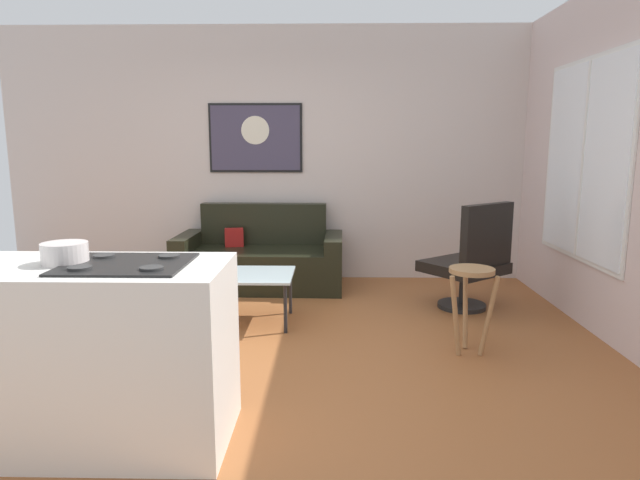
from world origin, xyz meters
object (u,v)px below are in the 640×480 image
object	(u,v)px
mixing_bowl	(65,254)
bar_stool	(471,287)
armchair	(472,260)
couch	(261,260)
wall_painting	(256,138)
coffee_table	(240,278)

from	to	relation	value
mixing_bowl	bar_stool	bearing A→B (deg)	27.38
armchair	couch	bearing A→B (deg)	158.33
couch	wall_painting	distance (m)	1.37
armchair	mixing_bowl	world-z (taller)	mixing_bowl
couch	coffee_table	xyz separation A→B (m)	(-0.02, -1.22, 0.11)
coffee_table	bar_stool	size ratio (longest dim) A/B	1.41
bar_stool	mixing_bowl	distance (m)	2.68
armchair	wall_painting	size ratio (longest dim) A/B	0.97
mixing_bowl	couch	bearing A→B (deg)	79.63
couch	armchair	xyz separation A→B (m)	(2.05, -0.81, 0.19)
wall_painting	bar_stool	bearing A→B (deg)	-51.08
coffee_table	couch	bearing A→B (deg)	89.19
coffee_table	bar_stool	bearing A→B (deg)	-20.57
wall_painting	armchair	bearing A→B (deg)	-29.84
couch	bar_stool	bearing A→B (deg)	-46.86
armchair	wall_painting	bearing A→B (deg)	150.16
mixing_bowl	armchair	bearing A→B (deg)	41.21
couch	coffee_table	bearing A→B (deg)	-90.81
bar_stool	wall_painting	world-z (taller)	wall_painting
armchair	wall_painting	world-z (taller)	wall_painting
mixing_bowl	wall_painting	bearing A→B (deg)	82.20
mixing_bowl	wall_painting	xyz separation A→B (m)	(0.48, 3.52, 0.61)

